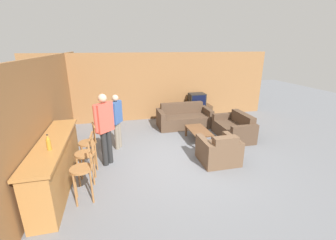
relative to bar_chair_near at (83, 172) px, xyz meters
name	(u,v)px	position (x,y,z in m)	size (l,w,h in m)	color
ground_plane	(183,161)	(2.28, 1.04, -0.60)	(24.00, 24.00, 0.00)	slate
wall_back	(156,87)	(2.28, 4.75, 0.70)	(9.40, 0.08, 2.60)	olive
wall_left	(53,107)	(-0.92, 2.39, 0.70)	(0.08, 8.71, 2.60)	olive
bar_counter	(56,164)	(-0.59, 0.61, -0.08)	(0.55, 2.75, 1.04)	#A87038
bar_chair_near	(83,172)	(0.00, 0.00, 0.00)	(0.47, 0.47, 1.12)	#996638
bar_chair_mid	(86,157)	(0.00, 0.62, 0.00)	(0.42, 0.42, 1.12)	#996638
bar_chair_far	(89,146)	(0.00, 1.20, 0.00)	(0.49, 0.49, 1.12)	#996638
couch_far	(184,119)	(3.10, 3.55, -0.31)	(1.92, 0.92, 0.83)	#4C3828
armchair_near	(219,151)	(3.15, 0.77, -0.30)	(0.92, 0.87, 0.81)	brown
loveseat_right	(234,129)	(4.36, 2.15, -0.31)	(0.85, 1.42, 0.79)	#4C3828
coffee_table	(199,131)	(3.12, 2.12, -0.27)	(0.56, 1.09, 0.38)	brown
tv_unit	(196,112)	(3.88, 4.36, -0.33)	(1.18, 0.55, 0.54)	#513823
tv	(197,99)	(3.88, 4.35, 0.19)	(0.63, 0.47, 0.49)	black
bottle	(48,143)	(-0.54, 0.19, 0.58)	(0.08, 0.08, 0.30)	#B27A23
person_by_window	(117,119)	(0.69, 2.22, 0.30)	(0.34, 0.46, 1.58)	#756B5B
person_by_counter	(105,126)	(0.40, 1.35, 0.42)	(0.44, 0.43, 1.80)	black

